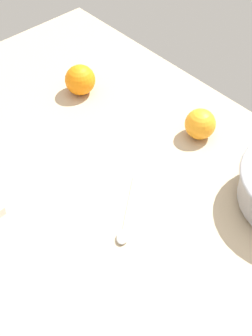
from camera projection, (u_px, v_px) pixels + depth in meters
ground_plane at (134, 209)px, 103.38cm from camera, size 136.60×80.25×3.00cm
loose_orange_0 at (200, 124)px, 113.65cm from camera, size 6.97×6.97×6.97cm
loose_orange_2 at (80, 80)px, 124.42cm from camera, size 7.49×7.49×7.49cm
spoon at (126, 220)px, 98.91cm from camera, size 11.94×14.25×1.00cm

